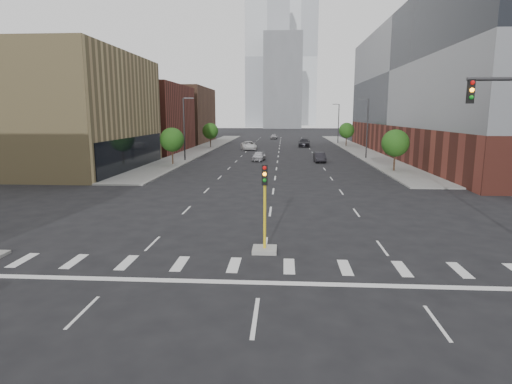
# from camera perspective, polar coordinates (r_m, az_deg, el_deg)

# --- Properties ---
(ground) EXTENTS (400.00, 400.00, 0.00)m
(ground) POSITION_cam_1_polar(r_m,az_deg,el_deg) (13.30, -0.72, -20.21)
(ground) COLOR black
(ground) RESTS_ON ground
(sidewalk_left_far) EXTENTS (5.00, 92.00, 0.15)m
(sidewalk_left_far) POSITION_cam_1_polar(r_m,az_deg,el_deg) (87.15, -6.84, 5.88)
(sidewalk_left_far) COLOR gray
(sidewalk_left_far) RESTS_ON ground
(sidewalk_right_far) EXTENTS (5.00, 92.00, 0.15)m
(sidewalk_right_far) POSITION_cam_1_polar(r_m,az_deg,el_deg) (86.83, 13.12, 5.67)
(sidewalk_right_far) COLOR gray
(sidewalk_right_far) RESTS_ON ground
(building_left_mid) EXTENTS (20.00, 24.00, 14.00)m
(building_left_mid) POSITION_cam_1_polar(r_m,az_deg,el_deg) (58.74, -25.57, 9.59)
(building_left_mid) COLOR tan
(building_left_mid) RESTS_ON ground
(building_left_far_a) EXTENTS (20.00, 22.00, 12.00)m
(building_left_far_a) POSITION_cam_1_polar(r_m,az_deg,el_deg) (82.47, -16.65, 9.40)
(building_left_far_a) COLOR brown
(building_left_far_a) RESTS_ON ground
(building_left_far_b) EXTENTS (20.00, 24.00, 13.00)m
(building_left_far_b) POSITION_cam_1_polar(r_m,az_deg,el_deg) (107.25, -11.81, 10.00)
(building_left_far_b) COLOR brown
(building_left_far_b) RESTS_ON ground
(building_right_main) EXTENTS (24.00, 70.00, 22.00)m
(building_right_main) POSITION_cam_1_polar(r_m,az_deg,el_deg) (77.05, 26.17, 12.47)
(building_right_main) COLOR brown
(building_right_main) RESTS_ON ground
(tower_left) EXTENTS (22.00, 22.00, 70.00)m
(tower_left) POSITION_cam_1_polar(r_m,az_deg,el_deg) (233.31, 1.58, 17.30)
(tower_left) COLOR #B2B7BC
(tower_left) RESTS_ON ground
(tower_right) EXTENTS (20.00, 20.00, 80.00)m
(tower_right) POSITION_cam_1_polar(r_m,az_deg,el_deg) (273.60, 5.87, 17.28)
(tower_right) COLOR #B2B7BC
(tower_right) RESTS_ON ground
(tower_mid) EXTENTS (18.00, 18.00, 44.00)m
(tower_mid) POSITION_cam_1_polar(r_m,az_deg,el_deg) (211.97, 3.58, 14.45)
(tower_mid) COLOR slate
(tower_mid) RESTS_ON ground
(median_traffic_signal) EXTENTS (1.20, 1.20, 4.40)m
(median_traffic_signal) POSITION_cam_1_polar(r_m,az_deg,el_deg) (21.21, 1.15, -5.49)
(median_traffic_signal) COLOR #999993
(median_traffic_signal) RESTS_ON ground
(streetlight_right_a) EXTENTS (1.60, 0.22, 9.07)m
(streetlight_right_a) POSITION_cam_1_polar(r_m,az_deg,el_deg) (67.61, 14.55, 8.54)
(streetlight_right_a) COLOR #2D2D30
(streetlight_right_a) RESTS_ON ground
(streetlight_right_b) EXTENTS (1.60, 0.22, 9.07)m
(streetlight_right_b) POSITION_cam_1_polar(r_m,az_deg,el_deg) (102.20, 10.89, 9.19)
(streetlight_right_b) COLOR #2D2D30
(streetlight_right_b) RESTS_ON ground
(streetlight_left) EXTENTS (1.60, 0.22, 9.07)m
(streetlight_left) POSITION_cam_1_polar(r_m,az_deg,el_deg) (63.09, -9.49, 8.62)
(streetlight_left) COLOR #2D2D30
(streetlight_left) RESTS_ON ground
(tree_left_near) EXTENTS (3.20, 3.20, 4.85)m
(tree_left_near) POSITION_cam_1_polar(r_m,az_deg,el_deg) (58.45, -11.13, 6.86)
(tree_left_near) COLOR #382619
(tree_left_near) RESTS_ON ground
(tree_left_far) EXTENTS (3.20, 3.20, 4.85)m
(tree_left_far) POSITION_cam_1_polar(r_m,az_deg,el_deg) (87.76, -6.12, 8.09)
(tree_left_far) COLOR #382619
(tree_left_far) RESTS_ON ground
(tree_right_near) EXTENTS (3.20, 3.20, 4.85)m
(tree_right_near) POSITION_cam_1_polar(r_m,az_deg,el_deg) (53.17, 18.09, 6.21)
(tree_right_near) COLOR #382619
(tree_right_near) RESTS_ON ground
(tree_right_far) EXTENTS (3.20, 3.20, 4.85)m
(tree_right_far) POSITION_cam_1_polar(r_m,az_deg,el_deg) (92.42, 11.99, 8.04)
(tree_right_far) COLOR #382619
(tree_right_far) RESTS_ON ground
(car_near_left) EXTENTS (2.00, 4.20, 1.39)m
(car_near_left) POSITION_cam_1_polar(r_m,az_deg,el_deg) (62.85, 0.35, 4.81)
(car_near_left) COLOR #BCBCC1
(car_near_left) RESTS_ON ground
(car_mid_right) EXTENTS (1.63, 4.23, 1.37)m
(car_mid_right) POSITION_cam_1_polar(r_m,az_deg,el_deg) (61.84, 8.47, 4.60)
(car_mid_right) COLOR black
(car_mid_right) RESTS_ON ground
(car_far_left) EXTENTS (3.58, 6.11, 1.60)m
(car_far_left) POSITION_cam_1_polar(r_m,az_deg,el_deg) (82.63, -0.97, 6.21)
(car_far_left) COLOR silver
(car_far_left) RESTS_ON ground
(car_deep_right) EXTENTS (2.66, 5.86, 1.66)m
(car_deep_right) POSITION_cam_1_polar(r_m,az_deg,el_deg) (90.87, 6.44, 6.54)
(car_deep_right) COLOR black
(car_deep_right) RESTS_ON ground
(car_distant) EXTENTS (2.08, 4.25, 1.39)m
(car_distant) POSITION_cam_1_polar(r_m,az_deg,el_deg) (118.45, 2.41, 7.41)
(car_distant) COLOR #9F9EA2
(car_distant) RESTS_ON ground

